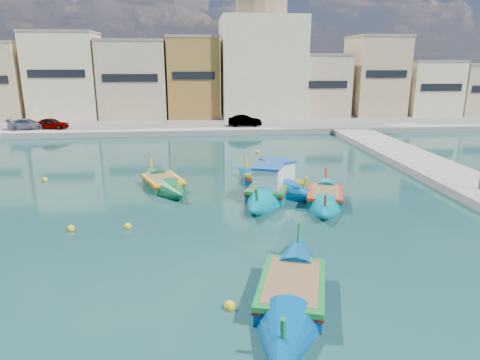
# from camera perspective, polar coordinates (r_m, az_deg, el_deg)

# --- Properties ---
(ground) EXTENTS (160.00, 160.00, 0.00)m
(ground) POSITION_cam_1_polar(r_m,az_deg,el_deg) (17.28, -11.49, -10.20)
(ground) COLOR #123636
(ground) RESTS_ON ground
(north_quay) EXTENTS (80.00, 8.00, 0.60)m
(north_quay) POSITION_cam_1_polar(r_m,az_deg,el_deg) (48.06, -7.89, 6.92)
(north_quay) COLOR gray
(north_quay) RESTS_ON ground
(north_townhouses) EXTENTS (83.20, 7.87, 10.19)m
(north_townhouses) POSITION_cam_1_polar(r_m,az_deg,el_deg) (55.12, -0.67, 13.06)
(north_townhouses) COLOR #C7AC89
(north_townhouses) RESTS_ON ground
(church_block) EXTENTS (10.00, 10.00, 19.10)m
(church_block) POSITION_cam_1_polar(r_m,az_deg,el_deg) (56.09, 2.79, 16.58)
(church_block) COLOR beige
(church_block) RESTS_ON ground
(parked_cars) EXTENTS (26.41, 2.11, 1.18)m
(parked_cars) POSITION_cam_1_polar(r_m,az_deg,el_deg) (47.39, -17.43, 7.30)
(parked_cars) COLOR #4C1919
(parked_cars) RESTS_ON north_quay
(luzzu_turquoise_cabin) EXTENTS (5.22, 9.27, 2.95)m
(luzzu_turquoise_cabin) POSITION_cam_1_polar(r_m,az_deg,el_deg) (24.39, 4.02, -1.30)
(luzzu_turquoise_cabin) COLOR #008197
(luzzu_turquoise_cabin) RESTS_ON ground
(luzzu_blue_cabin) EXTENTS (5.41, 8.00, 2.84)m
(luzzu_blue_cabin) POSITION_cam_1_polar(r_m,az_deg,el_deg) (25.77, 4.42, -0.40)
(luzzu_blue_cabin) COLOR #005BA6
(luzzu_blue_cabin) RESTS_ON ground
(luzzu_cyan_mid) EXTENTS (3.89, 7.72, 2.23)m
(luzzu_cyan_mid) POSITION_cam_1_polar(r_m,az_deg,el_deg) (23.78, 11.26, -2.32)
(luzzu_cyan_mid) COLOR #008598
(luzzu_cyan_mid) RESTS_ON ground
(luzzu_green) EXTENTS (4.29, 7.30, 2.25)m
(luzzu_green) POSITION_cam_1_polar(r_m,az_deg,el_deg) (26.32, -10.18, -0.50)
(luzzu_green) COLOR #0A6E39
(luzzu_green) RESTS_ON ground
(luzzu_blue_south) EXTENTS (4.37, 8.82, 2.49)m
(luzzu_blue_south) POSITION_cam_1_polar(r_m,az_deg,el_deg) (14.27, 6.92, -14.69)
(luzzu_blue_south) COLOR #00519E
(luzzu_blue_south) RESTS_ON ground
(mooring_buoys) EXTENTS (24.57, 23.31, 0.36)m
(mooring_buoys) POSITION_cam_1_polar(r_m,az_deg,el_deg) (22.35, -4.91, -3.66)
(mooring_buoys) COLOR yellow
(mooring_buoys) RESTS_ON ground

